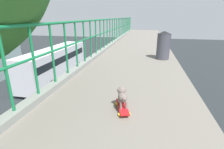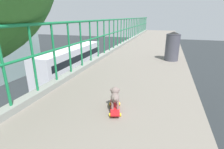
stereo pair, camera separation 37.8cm
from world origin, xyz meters
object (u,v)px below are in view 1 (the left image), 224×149
at_px(city_bus, 56,62).
at_px(litter_bin, 163,45).
at_px(toy_skateboard, 122,107).
at_px(small_dog, 122,95).

xyz_separation_m(city_bus, litter_bin, (10.79, -11.40, 4.04)).
bearing_deg(toy_skateboard, city_bus, 123.17).
height_order(city_bus, toy_skateboard, toy_skateboard).
bearing_deg(small_dog, city_bus, 123.20).
relative_size(toy_skateboard, small_dog, 1.52).
xyz_separation_m(city_bus, toy_skateboard, (9.92, -15.17, 3.61)).
xyz_separation_m(city_bus, small_dog, (9.90, -15.13, 3.80)).
bearing_deg(small_dog, litter_bin, 76.72).
bearing_deg(toy_skateboard, litter_bin, 76.99).
distance_m(toy_skateboard, small_dog, 0.19).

